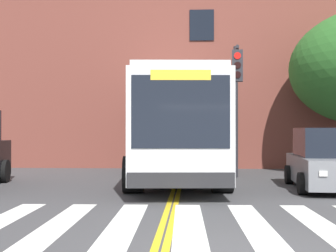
# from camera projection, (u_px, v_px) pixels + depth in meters

# --- Properties ---
(crosswalk) EXTENTS (11.34, 4.62, 0.01)m
(crosswalk) POSITION_uv_depth(u_px,v_px,m) (287.00, 224.00, 8.51)
(crosswalk) COLOR white
(crosswalk) RESTS_ON ground
(lane_line_yellow_inner) EXTENTS (0.12, 36.00, 0.01)m
(lane_line_yellow_inner) POSITION_uv_depth(u_px,v_px,m) (181.00, 166.00, 22.61)
(lane_line_yellow_inner) COLOR gold
(lane_line_yellow_inner) RESTS_ON ground
(lane_line_yellow_outer) EXTENTS (0.12, 36.00, 0.01)m
(lane_line_yellow_outer) POSITION_uv_depth(u_px,v_px,m) (184.00, 166.00, 22.60)
(lane_line_yellow_outer) COLOR gold
(lane_line_yellow_outer) RESTS_ON ground
(city_bus) EXTENTS (3.50, 10.76, 3.40)m
(city_bus) POSITION_uv_depth(u_px,v_px,m) (175.00, 127.00, 16.17)
(city_bus) COLOR white
(city_bus) RESTS_ON ground
(car_grey_far_lane) EXTENTS (2.23, 4.25, 1.79)m
(car_grey_far_lane) POSITION_uv_depth(u_px,v_px,m) (327.00, 161.00, 13.67)
(car_grey_far_lane) COLOR slate
(car_grey_far_lane) RESTS_ON ground
(car_white_behind_bus) EXTENTS (2.31, 5.09, 2.33)m
(car_white_behind_bus) POSITION_uv_depth(u_px,v_px,m) (199.00, 142.00, 25.00)
(car_white_behind_bus) COLOR white
(car_white_behind_bus) RESTS_ON ground
(traffic_light_overhead) EXTENTS (0.42, 2.62, 4.82)m
(traffic_light_overhead) POSITION_uv_depth(u_px,v_px,m) (236.00, 88.00, 16.09)
(traffic_light_overhead) COLOR #28282D
(traffic_light_overhead) RESTS_ON ground
(building_facade) EXTENTS (39.62, 9.09, 12.25)m
(building_facade) POSITION_uv_depth(u_px,v_px,m) (200.00, 50.00, 25.60)
(building_facade) COLOR brown
(building_facade) RESTS_ON ground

